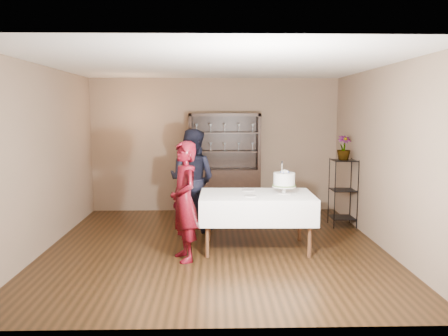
% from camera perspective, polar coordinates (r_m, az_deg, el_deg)
% --- Properties ---
extents(floor, '(5.00, 5.00, 0.00)m').
position_cam_1_polar(floor, '(6.70, -1.16, -10.27)').
color(floor, black).
rests_on(floor, ground).
extents(ceiling, '(5.00, 5.00, 0.00)m').
position_cam_1_polar(ceiling, '(6.42, -1.22, 13.35)').
color(ceiling, white).
rests_on(ceiling, back_wall).
extents(back_wall, '(5.00, 0.02, 2.70)m').
position_cam_1_polar(back_wall, '(8.91, -1.24, 2.98)').
color(back_wall, '#745F4A').
rests_on(back_wall, floor).
extents(wall_left, '(0.02, 5.00, 2.70)m').
position_cam_1_polar(wall_left, '(6.88, -22.49, 1.14)').
color(wall_left, '#745F4A').
rests_on(wall_left, floor).
extents(wall_right, '(0.02, 5.00, 2.70)m').
position_cam_1_polar(wall_right, '(6.90, 20.07, 1.26)').
color(wall_right, '#745F4A').
rests_on(wall_right, floor).
extents(china_hutch, '(1.40, 0.48, 2.00)m').
position_cam_1_polar(china_hutch, '(8.75, 0.09, -1.62)').
color(china_hutch, black).
rests_on(china_hutch, floor).
extents(plant_etagere, '(0.42, 0.42, 1.20)m').
position_cam_1_polar(plant_etagere, '(8.05, 15.28, -2.77)').
color(plant_etagere, black).
rests_on(plant_etagere, floor).
extents(cake_table, '(1.68, 1.05, 0.83)m').
position_cam_1_polar(cake_table, '(6.49, 4.26, -5.07)').
color(cake_table, white).
rests_on(cake_table, floor).
extents(woman, '(0.59, 0.70, 1.64)m').
position_cam_1_polar(woman, '(5.97, -5.20, -4.35)').
color(woman, '#350410').
rests_on(woman, floor).
extents(man, '(1.04, 0.94, 1.74)m').
position_cam_1_polar(man, '(7.49, -4.21, -1.55)').
color(man, black).
rests_on(man, floor).
extents(cake, '(0.41, 0.41, 0.49)m').
position_cam_1_polar(cake, '(6.49, 7.87, -1.63)').
color(cake, beige).
rests_on(cake, cake_table).
extents(plate_near, '(0.22, 0.22, 0.01)m').
position_cam_1_polar(plate_near, '(6.24, 3.43, -3.67)').
color(plate_near, beige).
rests_on(plate_near, cake_table).
extents(plate_far, '(0.24, 0.24, 0.01)m').
position_cam_1_polar(plate_far, '(6.69, 3.17, -2.91)').
color(plate_far, beige).
rests_on(plate_far, cake_table).
extents(potted_plant, '(0.28, 0.28, 0.43)m').
position_cam_1_polar(potted_plant, '(7.92, 15.38, 2.56)').
color(potted_plant, '#547537').
rests_on(potted_plant, plant_etagere).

